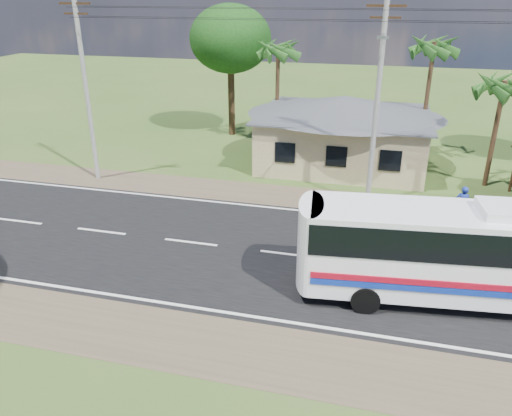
{
  "coord_description": "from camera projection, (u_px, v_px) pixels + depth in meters",
  "views": [
    {
      "loc": [
        3.3,
        -18.61,
        10.52
      ],
      "look_at": [
        -1.72,
        1.0,
        1.59
      ],
      "focal_mm": 35.0,
      "sensor_mm": 36.0,
      "label": 1
    }
  ],
  "objects": [
    {
      "name": "utility_poles",
      "position": [
        371.0,
        95.0,
        24.31
      ],
      "size": [
        32.8,
        2.22,
        11.0
      ],
      "color": "#9E9E99",
      "rests_on": "ground"
    },
    {
      "name": "person",
      "position": [
        462.0,
        204.0,
        24.22
      ],
      "size": [
        0.74,
        0.55,
        1.84
      ],
      "primitive_type": "imported",
      "rotation": [
        0.0,
        0.0,
        2.96
      ],
      "color": "navy",
      "rests_on": "ground"
    },
    {
      "name": "ground",
      "position": [
        289.0,
        255.0,
        21.49
      ],
      "size": [
        120.0,
        120.0,
        0.0
      ],
      "primitive_type": "plane",
      "color": "#2D4B1A",
      "rests_on": "ground"
    },
    {
      "name": "house",
      "position": [
        344.0,
        124.0,
        31.72
      ],
      "size": [
        12.4,
        10.0,
        5.0
      ],
      "color": "#C8B785",
      "rests_on": "ground"
    },
    {
      "name": "palm_mid",
      "position": [
        434.0,
        47.0,
        30.98
      ],
      "size": [
        2.8,
        2.8,
        8.2
      ],
      "color": "#47301E",
      "rests_on": "ground"
    },
    {
      "name": "palm_far",
      "position": [
        278.0,
        50.0,
        33.89
      ],
      "size": [
        2.8,
        2.8,
        7.7
      ],
      "color": "#47301E",
      "rests_on": "ground"
    },
    {
      "name": "coach_bus",
      "position": [
        488.0,
        249.0,
        17.36
      ],
      "size": [
        12.65,
        4.0,
        3.86
      ],
      "rotation": [
        0.0,
        0.0,
        0.11
      ],
      "color": "white",
      "rests_on": "ground"
    },
    {
      "name": "tree_behind_house",
      "position": [
        230.0,
        39.0,
        36.39
      ],
      "size": [
        6.0,
        6.0,
        9.61
      ],
      "color": "#47301E",
      "rests_on": "ground"
    },
    {
      "name": "palm_near",
      "position": [
        504.0,
        86.0,
        26.79
      ],
      "size": [
        2.8,
        2.8,
        6.7
      ],
      "color": "#47301E",
      "rests_on": "ground"
    },
    {
      "name": "road",
      "position": [
        289.0,
        255.0,
        21.49
      ],
      "size": [
        120.0,
        16.0,
        0.03
      ],
      "color": "black",
      "rests_on": "ground"
    }
  ]
}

